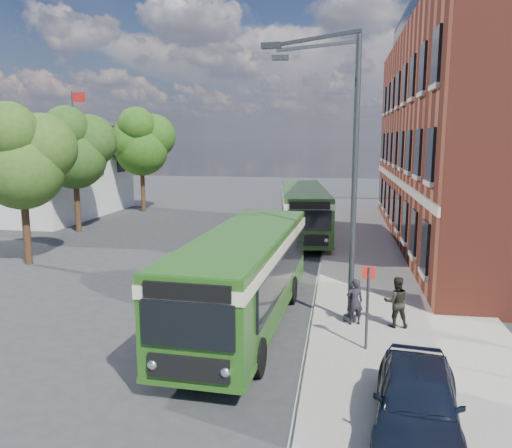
% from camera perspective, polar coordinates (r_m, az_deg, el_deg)
% --- Properties ---
extents(ground, '(120.00, 120.00, 0.00)m').
position_cam_1_polar(ground, '(19.26, -5.27, -8.32)').
color(ground, '#29292C').
rests_on(ground, ground).
extents(pavement, '(6.00, 48.00, 0.15)m').
position_cam_1_polar(pavement, '(26.44, 14.22, -3.42)').
color(pavement, gray).
rests_on(pavement, ground).
extents(kerb_line, '(0.12, 48.00, 0.01)m').
position_cam_1_polar(kerb_line, '(26.38, 7.59, -3.40)').
color(kerb_line, beige).
rests_on(kerb_line, ground).
extents(white_building, '(9.40, 13.40, 7.30)m').
position_cam_1_polar(white_building, '(42.39, -23.03, 5.85)').
color(white_building, silver).
rests_on(white_building, ground).
extents(flagpole, '(0.95, 0.10, 9.00)m').
position_cam_1_polar(flagpole, '(35.20, -19.87, 7.50)').
color(flagpole, '#373A3C').
rests_on(flagpole, ground).
extents(street_lamp, '(2.96, 2.38, 9.00)m').
position_cam_1_polar(street_lamp, '(15.73, 9.88, 5.35)').
color(street_lamp, '#373A3C').
rests_on(street_lamp, ground).
extents(bus_stop_sign, '(0.35, 0.08, 2.52)m').
position_cam_1_polar(bus_stop_sign, '(14.22, 12.62, -8.72)').
color(bus_stop_sign, '#373A3C').
rests_on(bus_stop_sign, ground).
extents(bus_front, '(3.09, 10.71, 3.02)m').
position_cam_1_polar(bus_front, '(15.96, -1.31, -5.24)').
color(bus_front, '#245417').
rests_on(bus_front, ground).
extents(bus_rear, '(3.96, 11.84, 3.02)m').
position_cam_1_polar(bus_rear, '(30.55, 5.46, 1.92)').
color(bus_rear, '#26511A').
rests_on(bus_rear, ground).
extents(parked_car, '(2.16, 4.31, 1.41)m').
position_cam_1_polar(parked_car, '(10.94, 17.94, -18.54)').
color(parked_car, black).
rests_on(parked_car, pavement).
extents(pedestrian_a, '(0.63, 0.51, 1.48)m').
position_cam_1_polar(pedestrian_a, '(16.18, 11.22, -8.69)').
color(pedestrian_a, black).
rests_on(pedestrian_a, pavement).
extents(pedestrian_b, '(0.85, 0.69, 1.61)m').
position_cam_1_polar(pedestrian_b, '(16.25, 15.73, -8.56)').
color(pedestrian_b, black).
rests_on(pedestrian_b, pavement).
extents(tree_left, '(4.50, 4.28, 7.60)m').
position_cam_1_polar(tree_left, '(25.73, -25.26, 7.03)').
color(tree_left, '#372214').
rests_on(tree_left, ground).
extents(tree_mid, '(4.72, 4.49, 7.97)m').
position_cam_1_polar(tree_mid, '(33.89, -20.04, 8.21)').
color(tree_mid, '#372214').
rests_on(tree_mid, ground).
extents(tree_right, '(5.01, 4.77, 8.47)m').
position_cam_1_polar(tree_right, '(42.08, -12.94, 9.19)').
color(tree_right, '#372214').
rests_on(tree_right, ground).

